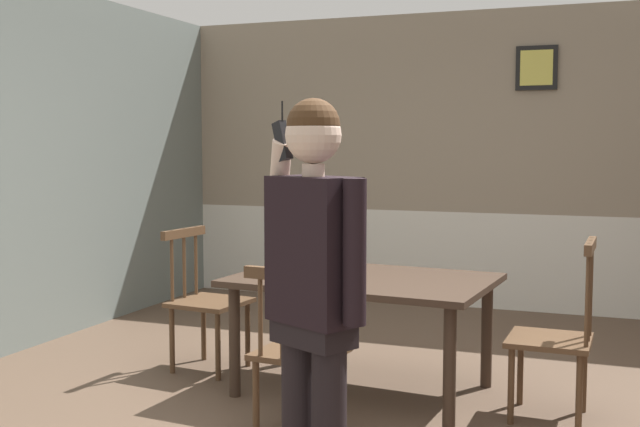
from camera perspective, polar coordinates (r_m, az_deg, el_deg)
The scene contains 7 objects.
ground_plane at distance 4.48m, azimuth 2.58°, elevation -15.05°, with size 7.60×7.60×0.00m, color brown.
room_back_partition at distance 7.57m, azimuth 10.85°, elevation 3.37°, with size 5.78×0.17×2.76m.
dining_table at distance 4.91m, azimuth 3.13°, elevation -5.51°, with size 1.62×1.16×0.72m.
chair_near_window at distance 4.14m, azimuth -1.69°, elevation -9.96°, with size 0.45×0.45×0.93m.
chair_by_doorway at distance 4.65m, azimuth 16.67°, elevation -8.36°, with size 0.46×0.46×1.01m.
chair_at_table_head at distance 5.48m, azimuth -8.25°, elevation -6.15°, with size 0.50×0.50×0.96m.
person_figure at distance 3.16m, azimuth -0.39°, elevation -5.05°, with size 0.49×0.34×1.72m.
Camera 1 is at (1.31, -4.00, 1.54)m, focal length 44.52 mm.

